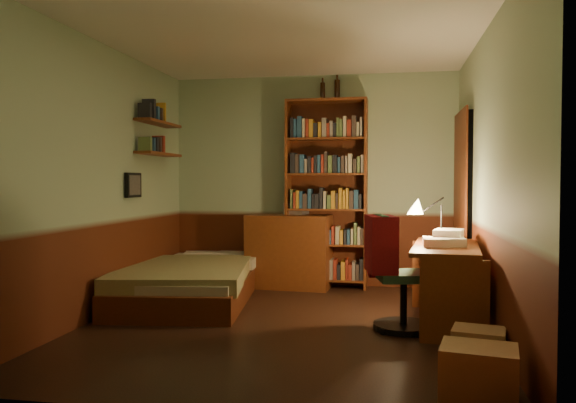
% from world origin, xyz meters
% --- Properties ---
extents(floor, '(3.50, 4.00, 0.02)m').
position_xyz_m(floor, '(0.00, 0.00, -0.01)').
color(floor, black).
rests_on(floor, ground).
extents(ceiling, '(3.50, 4.00, 0.02)m').
position_xyz_m(ceiling, '(0.00, 0.00, 2.61)').
color(ceiling, silver).
rests_on(ceiling, wall_back).
extents(wall_back, '(3.50, 0.02, 2.60)m').
position_xyz_m(wall_back, '(0.00, 2.01, 1.30)').
color(wall_back, '#94AF8D').
rests_on(wall_back, ground).
extents(wall_left, '(0.02, 4.00, 2.60)m').
position_xyz_m(wall_left, '(-1.76, 0.00, 1.30)').
color(wall_left, '#94AF8D').
rests_on(wall_left, ground).
extents(wall_right, '(0.02, 4.00, 2.60)m').
position_xyz_m(wall_right, '(1.76, 0.00, 1.30)').
color(wall_right, '#94AF8D').
rests_on(wall_right, ground).
extents(wall_front, '(3.50, 0.02, 2.60)m').
position_xyz_m(wall_front, '(0.00, -2.01, 1.30)').
color(wall_front, '#94AF8D').
rests_on(wall_front, ground).
extents(doorway, '(0.06, 0.90, 2.00)m').
position_xyz_m(doorway, '(1.72, 1.30, 1.00)').
color(doorway, black).
rests_on(doorway, ground).
extents(door_trim, '(0.02, 0.98, 2.08)m').
position_xyz_m(door_trim, '(1.69, 1.30, 1.00)').
color(door_trim, '#4B1F0E').
rests_on(door_trim, ground).
extents(bed, '(1.48, 2.42, 0.68)m').
position_xyz_m(bed, '(-1.19, 0.91, 0.34)').
color(bed, olive).
rests_on(bed, ground).
extents(dresser, '(1.03, 0.57, 0.88)m').
position_xyz_m(dresser, '(-0.25, 1.77, 0.44)').
color(dresser, '#5F2B13').
rests_on(dresser, ground).
extents(mini_stereo, '(0.31, 0.27, 0.14)m').
position_xyz_m(mini_stereo, '(-0.19, 1.89, 0.95)').
color(mini_stereo, '#B2B2B7').
rests_on(mini_stereo, dresser).
extents(bookshelf, '(0.98, 0.32, 2.28)m').
position_xyz_m(bookshelf, '(0.19, 1.85, 1.14)').
color(bookshelf, '#5F2B13').
rests_on(bookshelf, ground).
extents(bottle_left, '(0.08, 0.08, 0.22)m').
position_xyz_m(bottle_left, '(0.13, 1.96, 2.39)').
color(bottle_left, black).
rests_on(bottle_left, bookshelf).
extents(bottle_right, '(0.09, 0.09, 0.25)m').
position_xyz_m(bottle_right, '(0.31, 1.96, 2.40)').
color(bottle_right, black).
rests_on(bottle_right, bookshelf).
extents(desk, '(0.70, 1.40, 0.72)m').
position_xyz_m(desk, '(1.44, 0.25, 0.36)').
color(desk, '#5F2B13').
rests_on(desk, ground).
extents(paper_stack, '(0.31, 0.37, 0.13)m').
position_xyz_m(paper_stack, '(1.47, 0.36, 0.78)').
color(paper_stack, silver).
rests_on(paper_stack, desk).
extents(desk_lamp, '(0.20, 0.20, 0.59)m').
position_xyz_m(desk_lamp, '(1.42, 0.50, 1.02)').
color(desk_lamp, black).
rests_on(desk_lamp, desk).
extents(office_chair, '(0.53, 0.49, 0.91)m').
position_xyz_m(office_chair, '(1.06, -0.00, 0.46)').
color(office_chair, '#2C4F37').
rests_on(office_chair, ground).
extents(red_jacket, '(0.36, 0.46, 0.49)m').
position_xyz_m(red_jacket, '(0.83, 0.03, 1.16)').
color(red_jacket, maroon).
rests_on(red_jacket, office_chair).
extents(wall_shelf_lower, '(0.20, 0.90, 0.03)m').
position_xyz_m(wall_shelf_lower, '(-1.64, 1.10, 1.60)').
color(wall_shelf_lower, '#5F2B13').
rests_on(wall_shelf_lower, wall_left).
extents(wall_shelf_upper, '(0.20, 0.90, 0.03)m').
position_xyz_m(wall_shelf_upper, '(-1.64, 1.10, 1.95)').
color(wall_shelf_upper, '#5F2B13').
rests_on(wall_shelf_upper, wall_left).
extents(framed_picture, '(0.04, 0.32, 0.26)m').
position_xyz_m(framed_picture, '(-1.72, 0.60, 1.25)').
color(framed_picture, black).
rests_on(framed_picture, wall_left).
extents(cardboard_box_a, '(0.49, 0.42, 0.32)m').
position_xyz_m(cardboard_box_a, '(1.45, -1.54, 0.16)').
color(cardboard_box_a, '#A1774D').
rests_on(cardboard_box_a, ground).
extents(cardboard_box_b, '(0.41, 0.36, 0.25)m').
position_xyz_m(cardboard_box_b, '(1.56, -0.84, 0.13)').
color(cardboard_box_b, '#A1774D').
rests_on(cardboard_box_b, ground).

